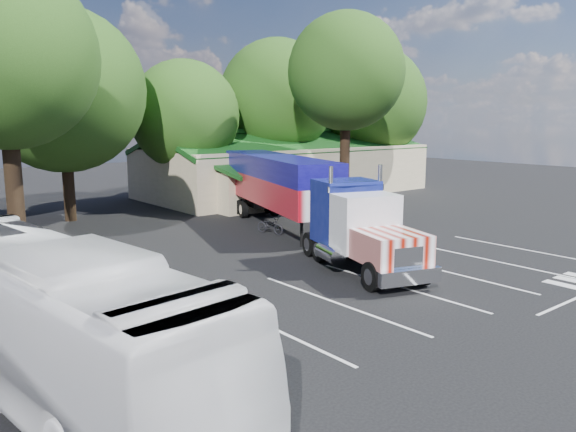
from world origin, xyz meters
TOP-DOWN VIEW (x-y plane):
  - ground at (0.00, 0.00)m, footprint 120.00×120.00m
  - event_hall at (13.74, 17.81)m, footprint 24.20×14.12m
  - tree_row_c at (-5.00, 16.20)m, footprint 10.00×10.00m
  - tree_row_d at (4.00, 17.50)m, footprint 8.00×8.00m
  - tree_row_e at (13.00, 18.00)m, footprint 9.60×9.60m
  - tree_row_f at (23.00, 16.80)m, footprint 10.40×10.40m
  - tree_near_left at (-10.50, 6.00)m, footprint 7.60×7.60m
  - tree_near_right at (11.50, 8.50)m, footprint 8.00×8.00m
  - semi_truck at (3.07, 3.87)m, footprint 8.96×20.72m
  - woman at (3.35, 0.00)m, footprint 0.63×0.70m
  - bicycle at (2.27, 5.03)m, footprint 1.01×1.92m
  - tour_bus at (-12.76, -6.22)m, footprint 4.47×12.99m
  - silver_sedan at (12.00, 14.00)m, footprint 4.13×3.12m

SIDE VIEW (x-z plane):
  - ground at x=0.00m, z-range 0.00..0.00m
  - bicycle at x=2.27m, z-range 0.00..0.96m
  - silver_sedan at x=12.00m, z-range 0.00..1.30m
  - woman at x=3.35m, z-range 0.00..1.60m
  - tour_bus at x=-12.76m, z-range 0.00..3.55m
  - event_hall at x=13.74m, z-range -0.56..4.99m
  - semi_truck at x=3.07m, z-range 0.29..4.68m
  - tree_row_d at x=4.00m, z-range 1.28..11.88m
  - tree_row_f at x=23.00m, z-range 1.29..14.29m
  - tree_row_c at x=-5.00m, z-range 1.51..14.56m
  - tree_row_e at x=13.00m, z-range 1.64..14.54m
  - tree_near_left at x=-10.50m, z-range 2.49..15.14m
  - tree_near_right at x=11.50m, z-range 2.71..16.21m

